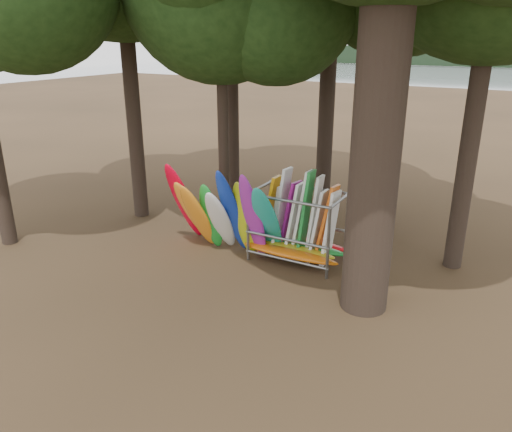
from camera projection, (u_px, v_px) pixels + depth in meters
The scene contains 5 objects.
ground at pixel (221, 273), 14.79m from camera, with size 120.00×120.00×0.00m, color #47331E.
lake at pixel (477, 89), 63.91m from camera, with size 160.00×160.00×0.00m, color gray.
far_shore at pixel (508, 57), 104.15m from camera, with size 160.00×4.00×4.00m, color black.
kayak_row at pixel (221, 215), 15.76m from camera, with size 4.05×2.17×3.11m.
storage_rack at pixel (297, 229), 15.36m from camera, with size 3.17×1.60×2.90m.
Camera 1 is at (7.42, -11.08, 6.69)m, focal length 35.00 mm.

